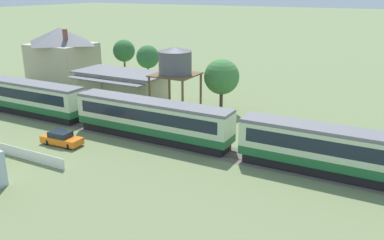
% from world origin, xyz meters
% --- Properties ---
extents(passenger_train, '(76.07, 2.89, 4.21)m').
position_xyz_m(passenger_train, '(-17.43, -0.22, 2.33)').
color(passenger_train, '#1E6033').
rests_on(passenger_train, ground_plane).
extents(railway_track, '(131.10, 3.60, 0.04)m').
position_xyz_m(railway_track, '(-15.24, -0.22, 0.01)').
color(railway_track, '#665B51').
rests_on(railway_track, ground_plane).
extents(station_building, '(13.40, 7.56, 4.22)m').
position_xyz_m(station_building, '(-39.37, 10.34, 2.14)').
color(station_building, '#BCB293').
rests_on(station_building, ground_plane).
extents(station_house_grey_roof, '(10.49, 8.85, 9.06)m').
position_xyz_m(station_house_grey_roof, '(-55.99, 15.84, 4.68)').
color(station_house_grey_roof, '#BCB293').
rests_on(station_house_grey_roof, ground_plane).
extents(water_tower, '(5.13, 5.13, 8.63)m').
position_xyz_m(water_tower, '(-29.27, 7.98, 6.76)').
color(water_tower, brown).
rests_on(water_tower, ground_plane).
extents(parked_car_orange, '(4.46, 1.95, 1.39)m').
position_xyz_m(parked_car_orange, '(-34.59, -6.05, 0.65)').
color(parked_car_orange, orange).
rests_on(parked_car_orange, ground_plane).
extents(yard_tree_0, '(3.61, 3.61, 6.79)m').
position_xyz_m(yard_tree_0, '(-40.66, 18.75, 4.96)').
color(yard_tree_0, brown).
rests_on(yard_tree_0, ground_plane).
extents(yard_tree_1, '(4.51, 4.51, 6.87)m').
position_xyz_m(yard_tree_1, '(-25.04, 12.33, 4.59)').
color(yard_tree_1, '#4C3823').
rests_on(yard_tree_1, ground_plane).
extents(yard_tree_2, '(3.69, 3.69, 7.04)m').
position_xyz_m(yard_tree_2, '(-47.07, 21.06, 5.16)').
color(yard_tree_2, brown).
rests_on(yard_tree_2, ground_plane).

